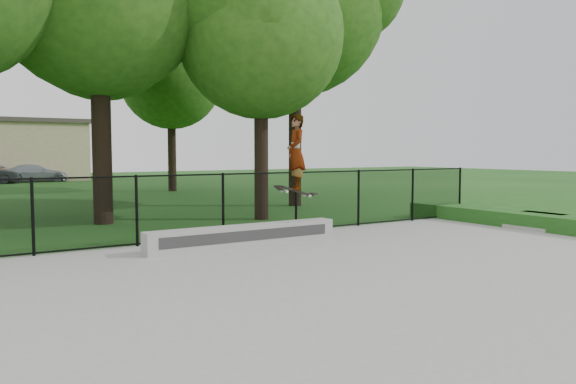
# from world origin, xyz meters

# --- Properties ---
(ground) EXTENTS (100.00, 100.00, 0.00)m
(ground) POSITION_xyz_m (0.00, 0.00, 0.00)
(ground) COLOR #1B4E16
(ground) RESTS_ON ground
(concrete_slab) EXTENTS (14.00, 12.00, 0.06)m
(concrete_slab) POSITION_xyz_m (0.00, 0.00, 0.03)
(concrete_slab) COLOR gray
(concrete_slab) RESTS_ON ground
(grind_ledge) EXTENTS (4.32, 0.40, 0.44)m
(grind_ledge) POSITION_xyz_m (-0.09, 4.70, 0.28)
(grind_ledge) COLOR #B4B5AF
(grind_ledge) RESTS_ON concrete_slab
(car_c) EXTENTS (3.84, 1.85, 1.19)m
(car_c) POSITION_xyz_m (0.42, 35.26, 0.59)
(car_c) COLOR gray
(car_c) RESTS_ON ground
(skater_airborne) EXTENTS (0.81, 0.69, 1.84)m
(skater_airborne) POSITION_xyz_m (1.11, 4.57, 1.99)
(skater_airborne) COLOR black
(skater_airborne) RESTS_ON ground
(chainlink_fence) EXTENTS (16.06, 0.06, 1.50)m
(chainlink_fence) POSITION_xyz_m (0.00, 5.90, 0.81)
(chainlink_fence) COLOR black
(chainlink_fence) RESTS_ON concrete_slab
(concrete_steps) EXTENTS (1.07, 1.20, 0.45)m
(concrete_steps) POSITION_xyz_m (7.59, 3.00, 0.17)
(concrete_steps) COLOR gray
(concrete_steps) RESTS_ON ground
(tree_row) EXTENTS (20.64, 18.08, 10.90)m
(tree_row) POSITION_xyz_m (0.13, 13.85, 6.69)
(tree_row) COLOR black
(tree_row) RESTS_ON ground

